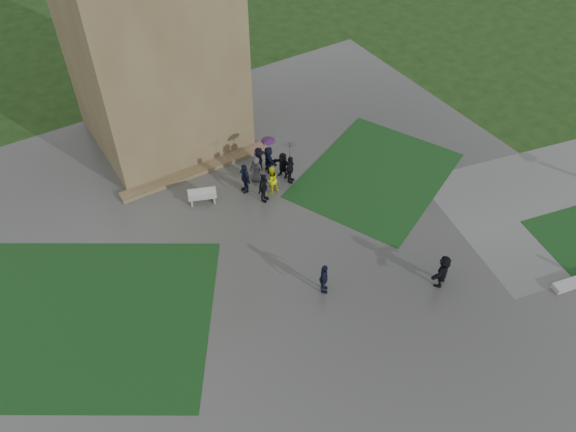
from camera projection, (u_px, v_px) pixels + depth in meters
ground at (297, 299)px, 25.57m from camera, size 120.00×120.00×0.00m
plaza at (275, 270)px, 26.78m from camera, size 34.00×34.00×0.02m
lawn_inset_left at (86, 318)px, 24.77m from camera, size 14.10×13.46×0.01m
lawn_inset_right at (376, 175)px, 31.81m from camera, size 11.12×10.15×0.01m
tower_plinth at (197, 170)px, 31.93m from camera, size 9.00×0.80×0.22m
bench at (202, 196)px, 29.89m from camera, size 1.57×0.98×0.87m
visitor_cluster at (268, 166)px, 30.69m from camera, size 3.38×3.50×2.66m
pedestrian_mid at (324, 279)px, 25.29m from camera, size 1.05×1.13×1.70m
pedestrian_near at (443, 271)px, 25.59m from camera, size 1.75×1.20×1.78m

